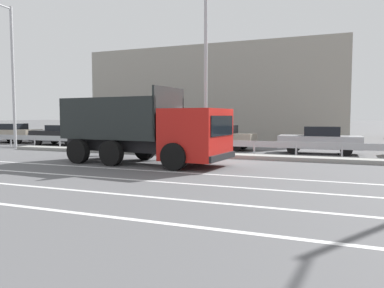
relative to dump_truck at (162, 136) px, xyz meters
name	(u,v)px	position (x,y,z in m)	size (l,w,h in m)	color
ground_plane	(215,162)	(1.79, 1.74, -1.21)	(320.00, 320.00, 0.00)	#565659
lane_strip_0	(120,169)	(-0.94, -1.72, -1.21)	(48.39, 0.16, 0.01)	silver
lane_strip_1	(87,176)	(-0.94, -3.71, -1.21)	(48.39, 0.16, 0.01)	silver
lane_strip_2	(42,187)	(-0.94, -5.76, -1.21)	(48.39, 0.16, 0.01)	silver
median_island	(228,156)	(1.79, 3.77, -1.12)	(26.61, 1.10, 0.18)	gray
median_guardrail	(234,144)	(1.79, 4.86, -0.64)	(48.39, 0.09, 0.78)	#9EA0A5
dump_truck	(162,136)	(0.00, 0.00, 0.00)	(7.51, 3.22, 3.21)	red
median_road_sign	(134,132)	(-3.56, 3.77, -0.04)	(0.74, 0.16, 2.21)	white
street_lamp_0	(11,70)	(-12.33, 3.71, 3.70)	(0.71, 2.35, 8.83)	#ADADB2
street_lamp_1	(205,60)	(0.57, 3.64, 3.60)	(0.71, 2.41, 8.62)	#ADADB2
parked_car_0	(13,133)	(-16.54, 7.60, -0.46)	(4.07, 2.17, 1.47)	gray
parked_car_1	(61,135)	(-11.38, 7.03, -0.47)	(4.28, 1.94, 1.42)	black
parked_car_2	(133,136)	(-5.77, 7.37, -0.50)	(4.65, 1.84, 1.43)	silver
parked_car_3	(218,137)	(-0.04, 7.74, -0.46)	(4.49, 1.84, 1.49)	gray
parked_car_4	(320,140)	(5.87, 7.36, -0.47)	(4.32, 1.94, 1.48)	#A3A3A8
background_building_0	(227,96)	(-3.83, 22.42, 2.81)	(22.64, 13.46, 8.05)	gray
church_tower	(248,94)	(-5.17, 37.06, 3.95)	(3.60, 3.60, 11.49)	silver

